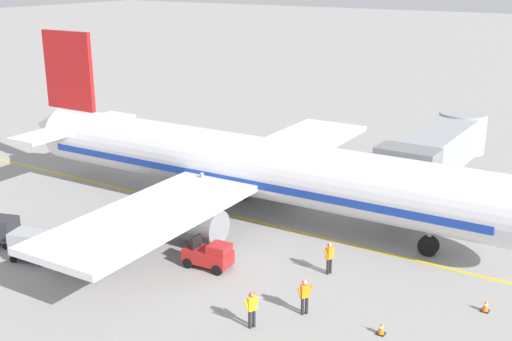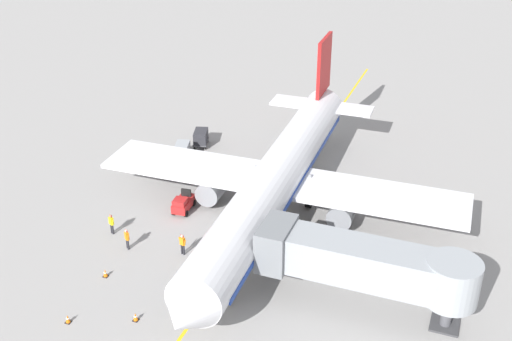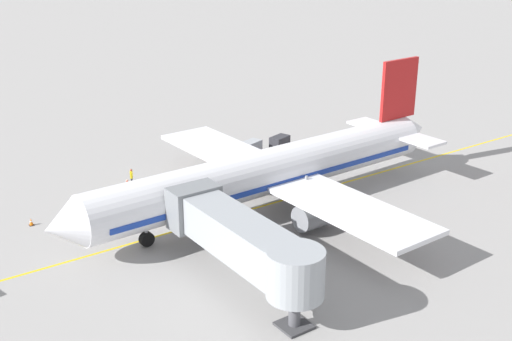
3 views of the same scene
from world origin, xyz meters
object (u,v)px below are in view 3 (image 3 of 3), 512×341
object	(u,v)px
safety_cone_nose_right	(31,222)
safety_cone_wing_tip	(70,235)
ground_crew_wing_walker	(159,201)
baggage_tug_lead	(256,164)
baggage_cart_second_in_train	(251,147)
baggage_tug_trailing	(201,180)
ground_crew_marshaller	(131,177)
baggage_cart_front	(230,154)
ground_crew_loader	(128,188)
parked_airliner	(272,172)
baggage_cart_third_in_train	(280,142)
jet_bridge	(242,239)
safety_cone_nose_left	(90,205)

from	to	relation	value
safety_cone_nose_right	safety_cone_wing_tip	world-z (taller)	same
ground_crew_wing_walker	safety_cone_wing_tip	distance (m)	7.65
baggage_tug_lead	safety_cone_nose_right	size ratio (longest dim) A/B	4.69
baggage_cart_second_in_train	safety_cone_nose_right	distance (m)	23.54
baggage_tug_trailing	ground_crew_marshaller	xyz separation A→B (m)	(3.64, 4.98, 0.24)
baggage_cart_front	ground_crew_loader	distance (m)	12.06
parked_airliner	ground_crew_wing_walker	distance (m)	9.41
baggage_tug_lead	baggage_cart_front	size ratio (longest dim) A/B	0.93
baggage_cart_third_in_train	ground_crew_loader	size ratio (longest dim) A/B	1.76
parked_airliner	jet_bridge	bearing A→B (deg)	135.15
baggage_cart_second_in_train	ground_crew_wing_walker	world-z (taller)	ground_crew_wing_walker
baggage_cart_third_in_train	safety_cone_wing_tip	bearing A→B (deg)	105.97
ground_crew_wing_walker	ground_crew_loader	size ratio (longest dim) A/B	1.00
ground_crew_marshaller	safety_cone_nose_right	size ratio (longest dim) A/B	2.86
baggage_cart_second_in_train	baggage_cart_front	bearing A→B (deg)	101.39
parked_airliner	baggage_tug_trailing	size ratio (longest dim) A/B	14.35
baggage_cart_third_in_train	safety_cone_wing_tip	distance (m)	25.86
baggage_cart_second_in_train	ground_crew_loader	bearing A→B (deg)	101.00
baggage_tug_lead	baggage_cart_third_in_train	size ratio (longest dim) A/B	0.93
baggage_cart_second_in_train	safety_cone_wing_tip	bearing A→B (deg)	109.15
baggage_tug_lead	baggage_tug_trailing	xyz separation A→B (m)	(-0.52, 6.40, 0.00)
baggage_cart_front	ground_crew_marshaller	distance (m)	10.48
ground_crew_marshaller	safety_cone_nose_left	bearing A→B (deg)	117.10
parked_airliner	ground_crew_wing_walker	world-z (taller)	parked_airliner
baggage_cart_front	ground_crew_wing_walker	xyz separation A→B (m)	(-6.44, 10.99, 0.00)
baggage_tug_trailing	safety_cone_nose_right	distance (m)	14.83
parked_airliner	baggage_tug_trailing	bearing A→B (deg)	18.83
baggage_tug_lead	safety_cone_nose_right	world-z (taller)	baggage_tug_lead
ground_crew_loader	safety_cone_nose_right	distance (m)	8.52
baggage_cart_third_in_train	safety_cone_nose_right	xyz separation A→B (m)	(-3.19, 26.56, -0.66)
baggage_tug_lead	safety_cone_nose_left	distance (m)	16.28
safety_cone_wing_tip	baggage_cart_third_in_train	bearing A→B (deg)	-74.03
baggage_tug_lead	baggage_cart_third_in_train	distance (m)	6.35
baggage_tug_trailing	safety_cone_nose_left	bearing A→B (deg)	83.39
baggage_tug_trailing	baggage_cart_second_in_train	bearing A→B (deg)	-62.99
baggage_tug_trailing	ground_crew_wing_walker	world-z (taller)	ground_crew_wing_walker
jet_bridge	baggage_tug_lead	distance (m)	21.39
jet_bridge	safety_cone_nose_left	world-z (taller)	jet_bridge
baggage_tug_lead	baggage_cart_second_in_train	world-z (taller)	baggage_tug_lead
ground_crew_loader	baggage_cart_front	bearing A→B (deg)	-79.10
baggage_cart_second_in_train	ground_crew_marshaller	world-z (taller)	ground_crew_marshaller
jet_bridge	safety_cone_wing_tip	world-z (taller)	jet_bridge
parked_airliner	baggage_cart_third_in_train	distance (m)	14.69
jet_bridge	ground_crew_wing_walker	size ratio (longest dim) A/B	8.30
safety_cone_nose_right	baggage_tug_trailing	bearing A→B (deg)	-92.88
baggage_cart_second_in_train	jet_bridge	bearing A→B (deg)	143.95
baggage_tug_lead	baggage_cart_third_in_train	bearing A→B (deg)	-57.47
baggage_tug_lead	safety_cone_wing_tip	world-z (taller)	baggage_tug_lead
ground_crew_wing_walker	safety_cone_wing_tip	world-z (taller)	ground_crew_wing_walker
baggage_tug_lead	safety_cone_wing_tip	xyz separation A→B (m)	(-3.70, 19.50, -0.42)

